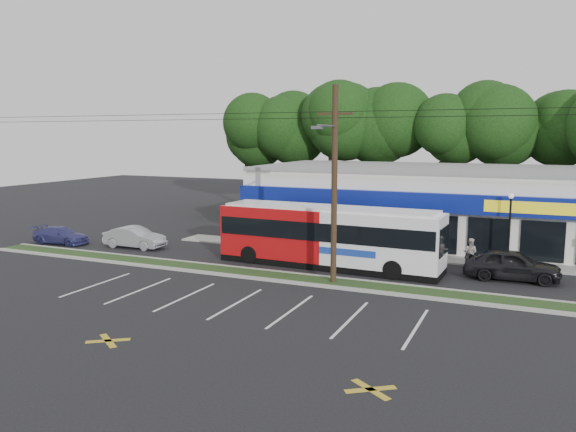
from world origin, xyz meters
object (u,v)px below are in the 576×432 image
(pedestrian_a, at_px, (420,254))
(lamp_post, at_px, (510,221))
(pedestrian_b, at_px, (470,253))
(metrobus, at_px, (329,235))
(car_silver, at_px, (135,237))
(car_blue, at_px, (61,235))
(utility_pole, at_px, (331,178))
(car_dark, at_px, (512,265))

(pedestrian_a, bearing_deg, lamp_post, 179.91)
(pedestrian_b, bearing_deg, metrobus, 34.85)
(car_silver, distance_m, car_blue, 5.76)
(utility_pole, bearing_deg, metrobus, 110.62)
(car_dark, bearing_deg, pedestrian_b, 44.27)
(car_silver, distance_m, pedestrian_a, 18.90)
(car_silver, bearing_deg, car_dark, -89.16)
(utility_pole, relative_size, car_dark, 10.34)
(car_dark, distance_m, car_blue, 29.43)
(metrobus, relative_size, car_dark, 2.72)
(car_dark, relative_size, car_silver, 1.12)
(car_dark, height_order, car_blue, car_dark)
(car_blue, distance_m, pedestrian_a, 24.64)
(lamp_post, height_order, pedestrian_a, lamp_post)
(pedestrian_a, bearing_deg, pedestrian_b, -177.58)
(car_silver, bearing_deg, pedestrian_a, -86.96)
(lamp_post, distance_m, pedestrian_a, 5.62)
(utility_pole, distance_m, lamp_post, 11.67)
(car_silver, height_order, pedestrian_a, pedestrian_a)
(lamp_post, height_order, pedestrian_b, lamp_post)
(metrobus, bearing_deg, car_dark, 8.10)
(car_dark, xyz_separation_m, car_blue, (-29.37, -2.00, -0.22))
(lamp_post, xyz_separation_m, car_silver, (-23.35, -4.40, -1.96))
(lamp_post, distance_m, car_dark, 3.80)
(utility_pole, height_order, car_dark, utility_pole)
(metrobus, distance_m, car_silver, 13.88)
(utility_pole, xyz_separation_m, pedestrian_a, (3.65, 5.07, -4.56))
(pedestrian_a, height_order, pedestrian_b, pedestrian_a)
(car_silver, xyz_separation_m, pedestrian_b, (21.35, 3.31, 0.13))
(car_dark, bearing_deg, pedestrian_a, 81.94)
(car_silver, bearing_deg, car_blue, 97.22)
(lamp_post, distance_m, pedestrian_b, 2.92)
(lamp_post, relative_size, car_dark, 0.88)
(car_silver, xyz_separation_m, pedestrian_a, (18.83, 1.60, 0.14))
(car_blue, bearing_deg, metrobus, -90.10)
(utility_pole, bearing_deg, pedestrian_a, 54.27)
(metrobus, xyz_separation_m, car_dark, (9.85, 1.00, -1.03))
(car_blue, bearing_deg, car_silver, -84.00)
(pedestrian_a, bearing_deg, car_blue, -26.05)
(metrobus, bearing_deg, pedestrian_b, 25.48)
(car_dark, distance_m, pedestrian_a, 4.88)
(pedestrian_a, xyz_separation_m, pedestrian_b, (2.52, 1.72, -0.01))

